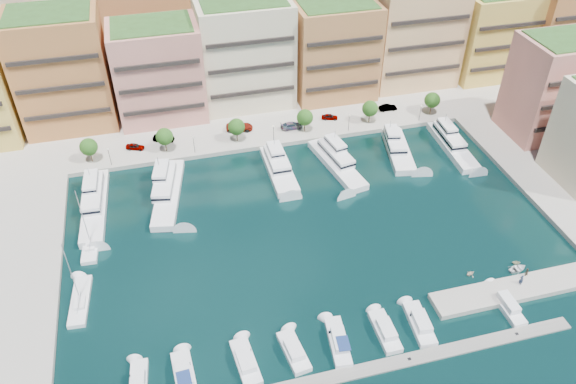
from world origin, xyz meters
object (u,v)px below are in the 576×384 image
object	(u,v)px
cruiser_4	(338,342)
tender_3	(516,262)
yacht_4	(336,161)
tree_2	(236,127)
tree_5	(432,100)
cruiser_1	(185,376)
cruiser_3	(294,352)
sailboat_2	(91,246)
sailboat_1	(80,302)
yacht_0	(95,202)
car_5	(388,108)
lamppost_3	(349,120)
cruiser_5	(385,332)
tree_0	(89,147)
car_2	(239,127)
lamppost_2	(274,131)
lamppost_0	(109,154)
person_0	(521,280)
yacht_5	(397,148)
car_0	(135,147)
yacht_6	(451,143)
cruiser_8	(506,305)
tender_1	(470,273)
cruiser_2	(246,362)
tender_2	(518,269)
tree_1	(164,137)
lamppost_4	(421,110)
cruiser_6	(420,324)
car_3	(292,125)
tree_4	(370,109)
lamppost_1	(194,142)
car_1	(164,138)
person_1	(526,272)
yacht_3	(278,166)
tree_3	(305,117)

from	to	relation	value
cruiser_4	tender_3	distance (m)	36.77
yacht_4	tree_2	bearing A→B (deg)	144.74
tree_5	cruiser_1	xyz separation A→B (m)	(-66.66, -58.11, -4.17)
tree_5	cruiser_3	xyz separation A→B (m)	(-50.31, -58.08, -4.20)
yacht_4	sailboat_2	bearing A→B (deg)	-165.81
yacht_4	tender_3	xyz separation A→B (m)	(21.34, -36.35, -0.67)
cruiser_4	sailboat_1	distance (m)	42.51
yacht_0	car_5	size ratio (longest dim) A/B	5.05
lamppost_3	cruiser_5	bearing A→B (deg)	-103.76
tree_0	car_2	world-z (taller)	tree_0
sailboat_2	lamppost_3	bearing A→B (deg)	22.64
cruiser_3	sailboat_2	distance (m)	43.38
tree_0	lamppost_2	size ratio (longest dim) A/B	1.35
lamppost_0	person_0	distance (m)	84.33
yacht_5	cruiser_4	world-z (taller)	yacht_5
sailboat_2	car_0	bearing A→B (deg)	72.05
yacht_5	yacht_6	world-z (taller)	same
cruiser_8	tender_1	size ratio (longest dim) A/B	5.22
sailboat_1	cruiser_5	bearing A→B (deg)	-21.83
lamppost_2	lamppost_3	size ratio (longest dim) A/B	1.00
yacht_4	cruiser_2	bearing A→B (deg)	-122.93
cruiser_8	tender_2	world-z (taller)	cruiser_8
tree_1	car_2	size ratio (longest dim) A/B	0.91
lamppost_4	cruiser_6	size ratio (longest dim) A/B	0.48
yacht_6	car_3	xyz separation A→B (m)	(-33.34, 15.43, 0.57)
lamppost_2	sailboat_1	world-z (taller)	sailboat_1
tree_4	lamppost_4	bearing A→B (deg)	-10.85
tree_1	lamppost_1	xyz separation A→B (m)	(6.00, -2.30, -0.92)
cruiser_4	car_5	world-z (taller)	car_5
tree_2	car_0	distance (m)	23.04
tender_1	cruiser_5	bearing A→B (deg)	97.76
cruiser_4	car_1	world-z (taller)	car_1
tree_4	sailboat_2	xyz separation A→B (m)	(-64.08, -26.53, -4.43)
lamppost_0	cruiser_4	bearing A→B (deg)	-59.65
tree_5	cruiser_8	bearing A→B (deg)	-104.09
cruiser_8	person_1	bearing A→B (deg)	35.90
tree_2	person_1	size ratio (longest dim) A/B	3.50
cruiser_4	tender_3	world-z (taller)	cruiser_4
tender_2	cruiser_1	bearing A→B (deg)	86.47
yacht_5	car_1	distance (m)	52.98
tree_2	tree_4	distance (m)	32.00
lamppost_4	yacht_3	size ratio (longest dim) A/B	0.24
tree_3	yacht_3	size ratio (longest dim) A/B	0.33
cruiser_8	tender_3	distance (m)	10.84
lamppost_4	car_1	world-z (taller)	lamppost_4
cruiser_5	sailboat_1	size ratio (longest dim) A/B	0.61
yacht_5	cruiser_6	size ratio (longest dim) A/B	1.98
tender_1	tree_5	bearing A→B (deg)	-32.93
cruiser_2	yacht_5	bearing A→B (deg)	46.37
tree_5	lamppost_0	distance (m)	76.04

